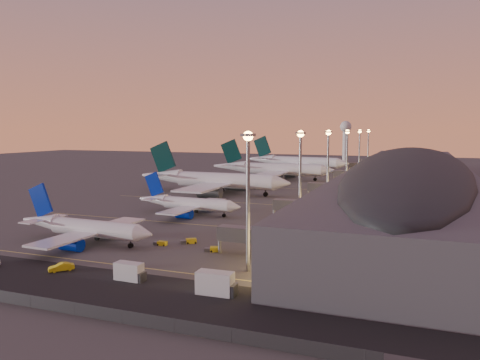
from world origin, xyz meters
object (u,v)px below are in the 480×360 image
Objects in this scene: airliner_wide_far at (296,162)px; service_van_d at (61,267)px; airliner_narrow_north at (188,204)px; radar_tower at (346,134)px; baggage_tug_a at (214,249)px; baggage_tug_c at (268,223)px; baggage_tug_d at (161,243)px; catering_truck_a at (130,272)px; airliner_narrow_south at (84,228)px; catering_truck_b at (217,284)px; baggage_tug_b at (189,241)px; airliner_wide_mid at (272,169)px; airliner_wide_near at (212,180)px.

airliner_wide_far reaches higher than service_van_d.
airliner_narrow_north is 252.55m from radar_tower.
airliner_narrow_north reaches higher than baggage_tug_a.
baggage_tug_c is (33.69, -165.17, -5.14)m from airliner_wide_far.
catering_truck_a is at bearing -71.17° from baggage_tug_d.
catering_truck_b is at bearing -23.38° from airliner_narrow_south.
baggage_tug_b is 6.50m from baggage_tug_d.
baggage_tug_d is at bearing 156.93° from baggage_tug_a.
airliner_wide_mid is at bearing 102.08° from catering_truck_b.
airliner_narrow_north reaches higher than service_van_d.
baggage_tug_b is (22.95, -191.44, -5.12)m from airliner_wide_far.
baggage_tug_b is at bearing 96.08° from catering_truck_a.
catering_truck_a reaches higher than baggage_tug_c.
airliner_wide_near is 107.07m from service_van_d.
catering_truck_a is at bearing -34.81° from airliner_narrow_south.
baggage_tug_b is at bearing -58.96° from airliner_narrow_north.
baggage_tug_d is (-24.71, 24.50, -1.28)m from catering_truck_b.
baggage_tug_d is 0.70× the size of service_van_d.
airliner_wide_near reaches higher than service_van_d.
baggage_tug_a is (25.47, -37.74, -2.82)m from airliner_narrow_north.
airliner_narrow_north is 0.55× the size of airliner_wide_mid.
catering_truck_a reaches higher than baggage_tug_a.
baggage_tug_d is (-5.25, -3.84, -0.06)m from baggage_tug_b.
airliner_wide_near is at bearing 107.68° from catering_truck_a.
baggage_tug_b is at bearing 36.76° from baggage_tug_d.
airliner_narrow_south is 1.15× the size of radar_tower.
airliner_wide_far is 220.21m from catering_truck_a.
airliner_narrow_north is 1.10× the size of radar_tower.
baggage_tug_c is at bearing 62.59° from baggage_tug_d.
baggage_tug_c is at bearing 97.10° from catering_truck_b.
airliner_narrow_north is at bearing -92.55° from radar_tower.
airliner_wide_far is at bearing 111.46° from baggage_tug_c.
catering_truck_b is (11.23, -23.71, 1.22)m from baggage_tug_a.
airliner_wide_near is 20.78× the size of baggage_tug_d.
baggage_tug_c is at bearing -74.94° from airliner_wide_mid.
catering_truck_b is at bearing -77.30° from airliner_wide_mid.
airliner_wide_near is at bearing -98.16° from airliner_wide_mid.
service_van_d is at bearing -78.04° from airliner_wide_far.
radar_tower reaches higher than airliner_wide_far.
baggage_tug_a reaches higher than baggage_tug_c.
airliner_wide_far is (-0.72, 53.27, 0.23)m from airliner_wide_mid.
airliner_wide_far is at bearing 89.41° from airliner_wide_mid.
service_van_d is at bearing -88.01° from airliner_wide_mid.
airliner_wide_far is at bearing 98.95° from catering_truck_b.
airliner_wide_mid is at bearing 99.38° from catering_truck_a.
catering_truck_b reaches higher than baggage_tug_a.
airliner_narrow_north is at bearing 104.32° from baggage_tug_a.
airliner_narrow_south is at bearing 163.57° from baggage_tug_b.
baggage_tug_c is 54.17m from catering_truck_a.
airliner_wide_near is at bearing 137.58° from baggage_tug_c.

